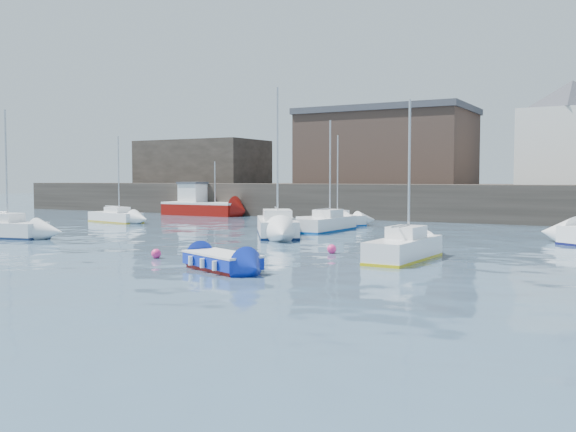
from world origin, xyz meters
The scene contains 17 objects.
water centered at (0.00, 0.00, 0.00)m, with size 220.00×220.00×0.00m, color #2D4760.
quay_wall centered at (0.00, 35.00, 1.50)m, with size 90.00×5.00×3.00m, color #28231E.
land_strip centered at (0.00, 53.00, 1.40)m, with size 90.00×32.00×2.80m, color #28231E.
bldg_east_d centered at (11.00, 41.50, 7.36)m, with size 11.14×11.14×8.95m.
warehouse centered at (-6.00, 43.00, 6.62)m, with size 16.40×10.40×7.60m.
bldg_west centered at (-28.00, 42.00, 5.30)m, with size 14.00×8.00×5.00m.
blue_dinghy centered at (2.60, 2.17, 0.38)m, with size 3.88×2.84×0.68m.
fishing_boat centered at (-20.43, 31.50, 0.99)m, with size 7.74×3.00×5.10m.
sailboat_a centered at (-16.64, 6.96, 0.53)m, with size 6.00×2.77×7.51m.
sailboat_b centered at (-3.11, 16.18, 0.58)m, with size 5.68×7.02×8.93m.
sailboat_c centered at (7.64, 8.51, 0.53)m, with size 1.90×5.29×6.88m.
sailboat_e centered at (-20.46, 20.32, 0.45)m, with size 5.55×2.75×6.84m.
sailboat_f centered at (-1.94, 20.73, 0.52)m, with size 2.00×5.73×7.37m.
sailboat_h centered at (-3.29, 24.49, 0.43)m, with size 4.03×5.28×6.64m.
buoy_near centered at (-2.12, 3.89, 0.00)m, with size 0.43×0.43×0.43m, color #F52C79.
buoy_mid centered at (3.84, 9.32, 0.00)m, with size 0.44×0.44×0.44m, color #F52C79.
buoy_far centered at (-6.15, 20.01, 0.00)m, with size 0.38×0.38×0.38m, color #F52C79.
Camera 1 is at (16.56, -17.73, 3.49)m, focal length 40.00 mm.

